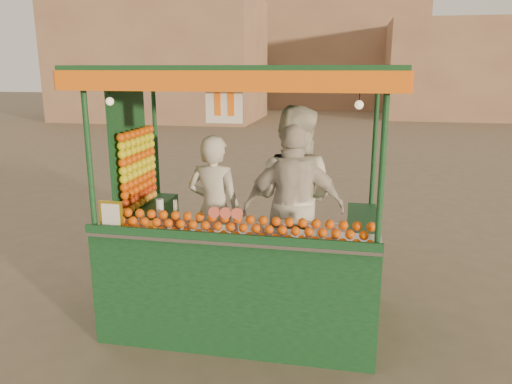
% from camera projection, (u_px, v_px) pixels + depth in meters
% --- Properties ---
extents(ground, '(90.00, 90.00, 0.00)m').
position_uv_depth(ground, '(267.00, 320.00, 5.23)').
color(ground, brown).
rests_on(ground, ground).
extents(building_left, '(10.00, 6.00, 6.00)m').
position_uv_depth(building_left, '(162.00, 60.00, 25.19)').
color(building_left, '#9F7B5B').
rests_on(building_left, ground).
extents(building_right, '(9.00, 6.00, 5.00)m').
position_uv_depth(building_right, '(473.00, 70.00, 26.13)').
color(building_right, '#9F7B5B').
rests_on(building_right, ground).
extents(building_center, '(14.00, 7.00, 7.00)m').
position_uv_depth(building_center, '(314.00, 54.00, 33.28)').
color(building_center, '#9F7B5B').
rests_on(building_center, ground).
extents(juice_cart, '(2.89, 1.88, 2.63)m').
position_uv_depth(juice_cart, '(237.00, 245.00, 5.00)').
color(juice_cart, '#0F3817').
rests_on(juice_cart, ground).
extents(vendor_left, '(0.64, 0.46, 1.63)m').
position_uv_depth(vendor_left, '(214.00, 210.00, 5.28)').
color(vendor_left, beige).
rests_on(vendor_left, ground).
extents(vendor_middle, '(1.09, 0.94, 1.94)m').
position_uv_depth(vendor_middle, '(293.00, 198.00, 5.17)').
color(vendor_middle, silver).
rests_on(vendor_middle, ground).
extents(vendor_right, '(1.11, 0.64, 1.79)m').
position_uv_depth(vendor_right, '(294.00, 209.00, 5.03)').
color(vendor_right, silver).
rests_on(vendor_right, ground).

